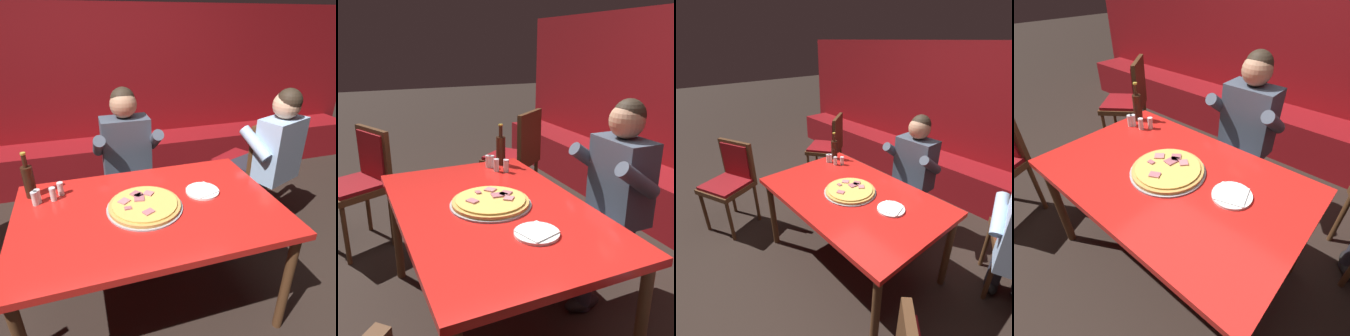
# 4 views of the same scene
# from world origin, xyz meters

# --- Properties ---
(ground_plane) EXTENTS (24.00, 24.00, 0.00)m
(ground_plane) POSITION_xyz_m (0.00, 0.00, 0.00)
(ground_plane) COLOR black
(booth_wall_panel) EXTENTS (6.80, 0.16, 1.90)m
(booth_wall_panel) POSITION_xyz_m (0.00, 2.18, 0.95)
(booth_wall_panel) COLOR maroon
(booth_wall_panel) RESTS_ON ground_plane
(booth_bench) EXTENTS (6.46, 0.48, 0.46)m
(booth_bench) POSITION_xyz_m (0.00, 1.86, 0.23)
(booth_bench) COLOR maroon
(booth_bench) RESTS_ON ground_plane
(main_dining_table) EXTENTS (1.51, 0.97, 0.75)m
(main_dining_table) POSITION_xyz_m (0.00, 0.00, 0.68)
(main_dining_table) COLOR #4C2D19
(main_dining_table) RESTS_ON ground_plane
(pizza) EXTENTS (0.44, 0.44, 0.05)m
(pizza) POSITION_xyz_m (-0.03, 0.00, 0.77)
(pizza) COLOR #9E9EA3
(pizza) RESTS_ON main_dining_table
(plate_white_paper) EXTENTS (0.21, 0.21, 0.02)m
(plate_white_paper) POSITION_xyz_m (0.36, 0.07, 0.76)
(plate_white_paper) COLOR white
(plate_white_paper) RESTS_ON main_dining_table
(beer_bottle) EXTENTS (0.07, 0.07, 0.29)m
(beer_bottle) POSITION_xyz_m (-0.66, 0.33, 0.86)
(beer_bottle) COLOR black
(beer_bottle) RESTS_ON main_dining_table
(shaker_oregano) EXTENTS (0.04, 0.04, 0.09)m
(shaker_oregano) POSITION_xyz_m (-0.62, 0.24, 0.79)
(shaker_oregano) COLOR silver
(shaker_oregano) RESTS_ON main_dining_table
(shaker_black_pepper) EXTENTS (0.04, 0.04, 0.09)m
(shaker_black_pepper) POSITION_xyz_m (-0.49, 0.30, 0.79)
(shaker_black_pepper) COLOR silver
(shaker_black_pepper) RESTS_ON main_dining_table
(shaker_red_pepper_flakes) EXTENTS (0.04, 0.04, 0.09)m
(shaker_red_pepper_flakes) POSITION_xyz_m (-0.63, 0.22, 0.79)
(shaker_red_pepper_flakes) COLOR silver
(shaker_red_pepper_flakes) RESTS_ON main_dining_table
(shaker_parmesan) EXTENTS (0.04, 0.04, 0.09)m
(shaker_parmesan) POSITION_xyz_m (-0.53, 0.24, 0.79)
(shaker_parmesan) COLOR silver
(shaker_parmesan) RESTS_ON main_dining_table
(diner_seated_blue_shirt) EXTENTS (0.53, 0.53, 1.27)m
(diner_seated_blue_shirt) POSITION_xyz_m (0.01, 0.76, 0.71)
(diner_seated_blue_shirt) COLOR black
(diner_seated_blue_shirt) RESTS_ON ground_plane
(dining_chair_by_booth) EXTENTS (0.62, 0.62, 0.98)m
(dining_chair_by_booth) POSITION_xyz_m (-1.39, 0.82, 0.58)
(dining_chair_by_booth) COLOR #4C2D19
(dining_chair_by_booth) RESTS_ON ground_plane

